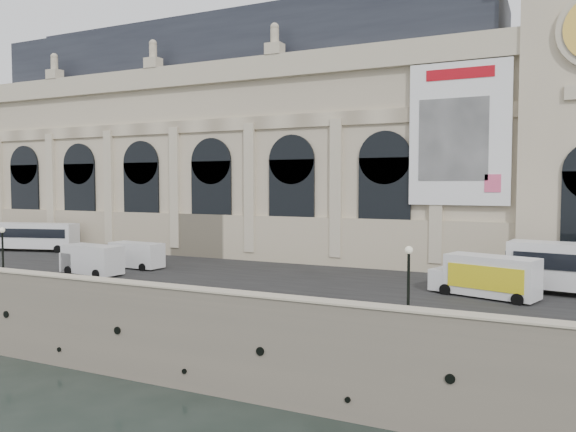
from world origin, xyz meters
name	(u,v)px	position (x,y,z in m)	size (l,w,h in m)	color
ground	(98,374)	(0.00, 0.00, 0.00)	(260.00, 260.00, 0.00)	black
quay	(293,271)	(0.00, 35.00, 3.00)	(160.00, 70.00, 6.00)	#7A6E5E
street	(202,270)	(0.00, 14.00, 6.03)	(160.00, 24.00, 0.06)	#2D2D2D
parapet	(102,287)	(0.00, 0.60, 6.62)	(160.00, 1.40, 1.21)	#7A6E5E
museum	(237,143)	(-5.98, 30.86, 19.72)	(69.00, 18.70, 29.10)	beige
bus_left	(31,236)	(-28.16, 17.71, 7.98)	(12.22, 5.51, 3.54)	silver
van_b	(90,260)	(-7.80, 7.13, 7.42)	(6.49, 3.13, 2.79)	silver
van_c	(134,255)	(-6.86, 12.09, 7.32)	(5.94, 2.69, 2.59)	silver
box_truck	(486,277)	(26.52, 11.96, 7.58)	(8.17, 4.66, 3.14)	silver
lamp_left	(3,254)	(-12.36, 1.62, 8.32)	(0.48, 0.48, 4.67)	black
lamp_right	(408,285)	(23.20, 1.68, 8.35)	(0.48, 0.48, 4.73)	black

